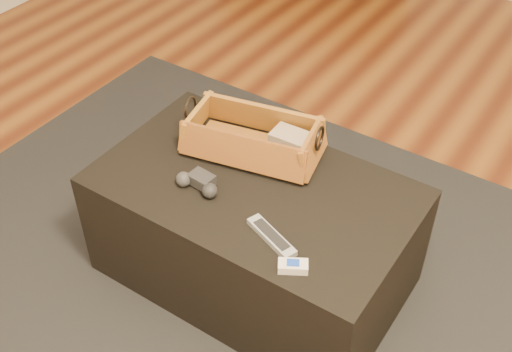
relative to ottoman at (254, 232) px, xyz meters
The scene contains 9 objects.
floor 0.26m from the ottoman, ahead, with size 5.00×5.50×0.01m, color brown.
area_rug 0.22m from the ottoman, 90.00° to the right, with size 2.60×2.00×0.01m, color black.
ottoman is the anchor object (origin of this frame).
tv_remote 0.29m from the ottoman, 134.75° to the left, with size 0.24×0.05×0.02m, color black.
cloth_bundle 0.32m from the ottoman, 86.25° to the left, with size 0.12×0.08×0.07m, color tan.
wicker_basket 0.31m from the ottoman, 125.07° to the left, with size 0.48×0.32×0.16m.
game_controller 0.29m from the ottoman, 140.06° to the right, with size 0.15×0.08×0.05m.
silver_remote 0.32m from the ottoman, 44.36° to the right, with size 0.19×0.10×0.02m.
cream_gadget 0.43m from the ottoman, 39.47° to the right, with size 0.09×0.08×0.03m.
Camera 1 is at (0.71, -1.22, 1.76)m, focal length 45.00 mm.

